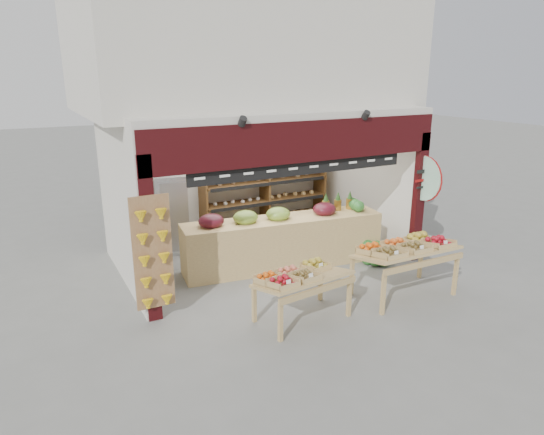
{
  "coord_description": "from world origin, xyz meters",
  "views": [
    {
      "loc": [
        -4.37,
        -8.06,
        3.79
      ],
      "look_at": [
        -0.17,
        -0.2,
        1.1
      ],
      "focal_mm": 32.0,
      "sensor_mm": 36.0,
      "label": 1
    }
  ],
  "objects_px": {
    "back_shelving": "(265,184)",
    "mid_counter": "(282,240)",
    "refrigerator": "(170,214)",
    "watermelon_pile": "(376,255)",
    "display_table_right": "(406,249)",
    "display_table_left": "(297,278)",
    "cardboard_stack": "(209,262)"
  },
  "relations": [
    {
      "from": "refrigerator",
      "to": "mid_counter",
      "type": "distance_m",
      "value": 2.55
    },
    {
      "from": "mid_counter",
      "to": "display_table_left",
      "type": "bearing_deg",
      "value": -113.63
    },
    {
      "from": "display_table_right",
      "to": "display_table_left",
      "type": "bearing_deg",
      "value": 177.39
    },
    {
      "from": "back_shelving",
      "to": "refrigerator",
      "type": "relative_size",
      "value": 1.85
    },
    {
      "from": "cardboard_stack",
      "to": "display_table_right",
      "type": "xyz_separation_m",
      "value": [
        2.68,
        -2.47,
        0.61
      ]
    },
    {
      "from": "back_shelving",
      "to": "display_table_right",
      "type": "height_order",
      "value": "back_shelving"
    },
    {
      "from": "back_shelving",
      "to": "mid_counter",
      "type": "xyz_separation_m",
      "value": [
        -0.66,
        -2.03,
        -0.68
      ]
    },
    {
      "from": "back_shelving",
      "to": "display_table_right",
      "type": "relative_size",
      "value": 1.83
    },
    {
      "from": "cardboard_stack",
      "to": "watermelon_pile",
      "type": "height_order",
      "value": "cardboard_stack"
    },
    {
      "from": "mid_counter",
      "to": "watermelon_pile",
      "type": "distance_m",
      "value": 1.97
    },
    {
      "from": "mid_counter",
      "to": "watermelon_pile",
      "type": "height_order",
      "value": "mid_counter"
    },
    {
      "from": "display_table_left",
      "to": "display_table_right",
      "type": "distance_m",
      "value": 2.13
    },
    {
      "from": "cardboard_stack",
      "to": "back_shelving",
      "type": "bearing_deg",
      "value": 39.01
    },
    {
      "from": "watermelon_pile",
      "to": "display_table_left",
      "type": "bearing_deg",
      "value": -154.37
    },
    {
      "from": "display_table_right",
      "to": "watermelon_pile",
      "type": "relative_size",
      "value": 2.64
    },
    {
      "from": "refrigerator",
      "to": "display_table_left",
      "type": "bearing_deg",
      "value": -69.89
    },
    {
      "from": "display_table_left",
      "to": "display_table_right",
      "type": "height_order",
      "value": "display_table_right"
    },
    {
      "from": "cardboard_stack",
      "to": "watermelon_pile",
      "type": "xyz_separation_m",
      "value": [
        3.23,
        -1.09,
        -0.07
      ]
    },
    {
      "from": "display_table_right",
      "to": "watermelon_pile",
      "type": "height_order",
      "value": "display_table_right"
    },
    {
      "from": "mid_counter",
      "to": "watermelon_pile",
      "type": "xyz_separation_m",
      "value": [
        1.77,
        -0.77,
        -0.37
      ]
    },
    {
      "from": "mid_counter",
      "to": "watermelon_pile",
      "type": "bearing_deg",
      "value": -23.61
    },
    {
      "from": "back_shelving",
      "to": "cardboard_stack",
      "type": "xyz_separation_m",
      "value": [
        -2.12,
        -1.71,
        -0.98
      ]
    },
    {
      "from": "cardboard_stack",
      "to": "mid_counter",
      "type": "distance_m",
      "value": 1.52
    },
    {
      "from": "refrigerator",
      "to": "display_table_right",
      "type": "distance_m",
      "value": 4.98
    },
    {
      "from": "refrigerator",
      "to": "watermelon_pile",
      "type": "bearing_deg",
      "value": -28.8
    },
    {
      "from": "cardboard_stack",
      "to": "display_table_right",
      "type": "relative_size",
      "value": 0.58
    },
    {
      "from": "display_table_left",
      "to": "display_table_right",
      "type": "xyz_separation_m",
      "value": [
        2.13,
        -0.1,
        0.13
      ]
    },
    {
      "from": "back_shelving",
      "to": "cardboard_stack",
      "type": "distance_m",
      "value": 2.89
    },
    {
      "from": "display_table_left",
      "to": "watermelon_pile",
      "type": "relative_size",
      "value": 2.36
    },
    {
      "from": "back_shelving",
      "to": "mid_counter",
      "type": "height_order",
      "value": "back_shelving"
    },
    {
      "from": "cardboard_stack",
      "to": "display_table_left",
      "type": "relative_size",
      "value": 0.65
    },
    {
      "from": "refrigerator",
      "to": "watermelon_pile",
      "type": "height_order",
      "value": "refrigerator"
    }
  ]
}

